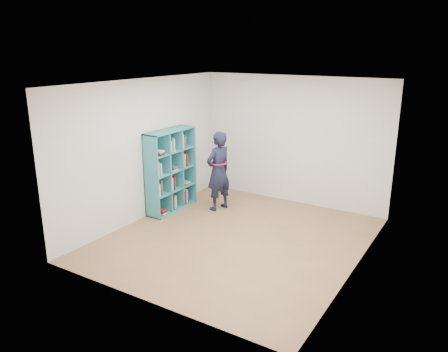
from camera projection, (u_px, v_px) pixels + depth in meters
The scene contains 9 objects.
floor at pixel (237, 239), 7.43m from camera, with size 4.50×4.50×0.00m, color olive.
ceiling at pixel (238, 83), 6.68m from camera, with size 4.50×4.50×0.00m, color white.
wall_left at pixel (144, 150), 8.06m from camera, with size 0.02×4.50×2.60m, color silver.
wall_right at pixel (362, 185), 6.05m from camera, with size 0.02×4.50×2.60m, color silver.
wall_back at pixel (293, 140), 8.89m from camera, with size 4.00×0.02×2.60m, color silver.
wall_front at pixel (143, 206), 5.22m from camera, with size 4.00×0.02×2.60m, color silver.
bookshelf at pixel (170, 171), 8.57m from camera, with size 0.35×1.21×1.61m.
person at pixel (218, 171), 8.57m from camera, with size 0.52×0.66×1.58m.
smartphone at pixel (216, 164), 8.68m from camera, with size 0.02×0.09×0.13m.
Camera 1 is at (3.40, -5.91, 3.14)m, focal length 35.00 mm.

